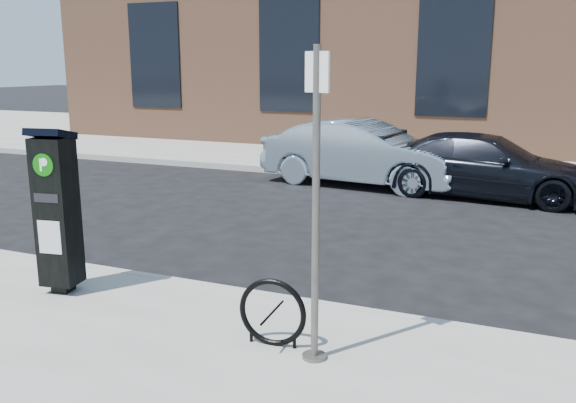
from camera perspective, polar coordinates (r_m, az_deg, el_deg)
The scene contains 10 objects.
ground at distance 7.02m, azimuth -0.84°, elevation -9.90°, with size 120.00×120.00×0.00m, color black.
sidewalk_far at distance 20.26m, azimuth 15.55°, elevation 4.77°, with size 60.00×12.00×0.15m, color gray.
curb_near at distance 6.98m, azimuth -0.91°, elevation -9.39°, with size 60.00×0.12×0.16m, color #9E9B93.
curb_far at distance 14.43m, azimuth 12.24°, elevation 1.91°, with size 60.00×0.12×0.16m, color #9E9B93.
building at distance 23.11m, azimuth 17.24°, elevation 15.72°, with size 28.00×10.05×8.25m.
parking_kiosk at distance 7.28m, azimuth -20.82°, elevation -0.67°, with size 0.49×0.45×1.89m.
sign_pole at distance 5.12m, azimuth 2.61°, elevation -0.90°, with size 0.23×0.22×2.71m.
bike_rack at distance 5.69m, azimuth -1.47°, elevation -10.36°, with size 0.66×0.10×0.65m.
car_silver at distance 13.96m, azimuth 6.95°, elevation 4.54°, with size 1.57×4.52×1.49m, color #8BA0B1.
car_dark at distance 13.26m, azimuth 17.98°, elevation 3.18°, with size 1.82×4.48×1.30m, color black.
Camera 1 is at (2.65, -5.92, 2.69)m, focal length 38.00 mm.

